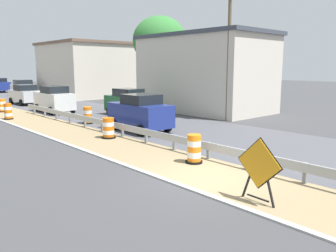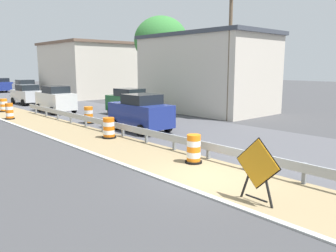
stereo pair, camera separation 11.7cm
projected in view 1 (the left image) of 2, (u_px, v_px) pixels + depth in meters
ground_plane at (208, 177)px, 11.68m from camera, size 160.00×160.00×0.00m
median_dirt_strip at (215, 175)px, 11.95m from camera, size 3.20×120.00×0.01m
far_lane_asphalt at (293, 150)px, 15.56m from camera, size 7.69×120.00×0.00m
curb_near_edge at (181, 186)px, 10.82m from camera, size 0.20×120.00×0.11m
guardrail_median at (276, 162)px, 11.67m from camera, size 0.18×44.96×0.71m
warning_sign_diamond at (259, 167)px, 9.37m from camera, size 0.12×1.47×1.86m
traffic_barrel_nearest at (194, 150)px, 13.36m from camera, size 0.67×0.67×1.13m
traffic_barrel_close at (108, 129)px, 18.01m from camera, size 0.75×0.75×1.09m
traffic_barrel_mid at (88, 116)px, 22.63m from camera, size 0.72×0.72×1.12m
traffic_barrel_far at (8, 112)px, 24.43m from camera, size 0.65×0.65×1.15m
traffic_barrel_farther at (2, 106)px, 28.46m from camera, size 0.72×0.72×1.08m
car_lead_near_lane at (140, 113)px, 19.95m from camera, size 2.19×4.04×2.16m
car_trailing_near_lane at (130, 102)px, 26.04m from camera, size 2.11×4.44×2.09m
car_lead_far_lane at (54, 99)px, 28.11m from camera, size 2.14×4.59×2.17m
car_mid_far_lane at (24, 88)px, 42.95m from camera, size 2.17×4.33×2.10m
car_distant_a at (0, 85)px, 50.46m from camera, size 2.23×4.18×2.07m
car_distant_b at (25, 94)px, 34.18m from camera, size 2.17×4.11×1.96m
roadside_shop_near at (204, 73)px, 28.88m from camera, size 6.51×11.21×6.40m
roadside_shop_far at (87, 70)px, 43.43m from camera, size 9.25×10.82×6.68m
utility_pole_near at (229, 52)px, 23.09m from camera, size 0.24×1.80×9.06m
tree_roadside at (159, 41)px, 32.80m from camera, size 5.14×5.14×8.49m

